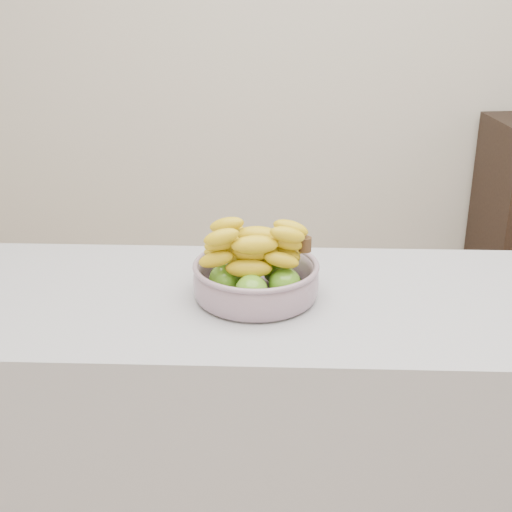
# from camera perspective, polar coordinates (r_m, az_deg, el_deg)

# --- Properties ---
(counter) EXTENTS (2.00, 0.60, 0.90)m
(counter) POSITION_cam_1_polar(r_m,az_deg,el_deg) (1.87, 8.47, -15.83)
(counter) COLOR #A0A1A8
(counter) RESTS_ON ground
(fruit_bowl) EXTENTS (0.28, 0.28, 0.17)m
(fruit_bowl) POSITION_cam_1_polar(r_m,az_deg,el_deg) (1.59, -0.02, -1.47)
(fruit_bowl) COLOR #9EADBE
(fruit_bowl) RESTS_ON counter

